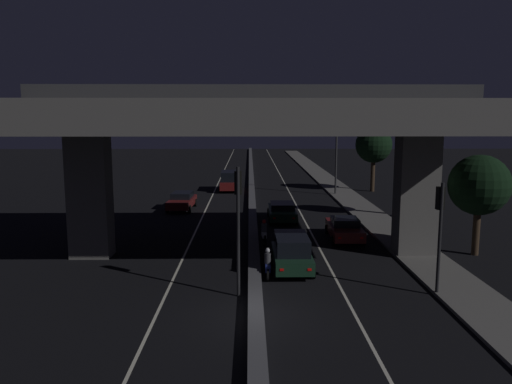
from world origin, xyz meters
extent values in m
plane|color=black|center=(0.00, 0.00, 0.00)|extent=(200.00, 200.00, 0.00)
cube|color=beige|center=(-3.78, 35.00, 0.00)|extent=(0.12, 126.00, 0.00)
cube|color=beige|center=(3.78, 35.00, 0.00)|extent=(0.12, 126.00, 0.00)
cube|color=#4C4C51|center=(0.00, 35.00, 0.18)|extent=(0.59, 126.00, 0.36)
cube|color=#5B5956|center=(8.89, 28.00, 0.07)|extent=(2.67, 126.00, 0.15)
cube|color=#5B5956|center=(-8.70, 8.31, 3.33)|extent=(2.09, 1.47, 6.65)
cube|color=#5B5956|center=(8.70, 8.31, 3.33)|extent=(2.09, 1.47, 6.65)
cube|color=#5B5956|center=(0.00, 8.31, 7.43)|extent=(23.76, 11.74, 1.54)
cube|color=#333335|center=(0.00, 8.31, 8.65)|extent=(23.76, 0.40, 0.90)
cylinder|color=black|center=(-0.70, 2.10, 2.73)|extent=(0.14, 0.14, 5.45)
cube|color=black|center=(-0.70, 2.28, 4.78)|extent=(0.30, 0.28, 0.95)
sphere|color=black|center=(-0.70, 2.43, 5.07)|extent=(0.18, 0.18, 0.18)
sphere|color=black|center=(-0.70, 2.43, 4.78)|extent=(0.18, 0.18, 0.18)
sphere|color=green|center=(-0.70, 2.43, 4.48)|extent=(0.18, 0.18, 0.18)
cylinder|color=black|center=(7.66, 2.10, 2.40)|extent=(0.14, 0.14, 4.79)
cube|color=black|center=(7.66, 2.28, 4.12)|extent=(0.30, 0.28, 0.95)
sphere|color=black|center=(7.66, 2.43, 4.42)|extent=(0.18, 0.18, 0.18)
sphere|color=black|center=(7.66, 2.43, 4.12)|extent=(0.18, 0.18, 0.18)
sphere|color=green|center=(7.66, 2.43, 3.82)|extent=(0.18, 0.18, 0.18)
cylinder|color=#2D2D30|center=(8.06, 29.44, 3.89)|extent=(0.18, 0.18, 7.77)
cylinder|color=#2D2D30|center=(7.30, 29.44, 7.62)|extent=(1.52, 0.10, 0.10)
ellipsoid|color=#F2B759|center=(6.54, 29.44, 7.52)|extent=(0.56, 0.32, 0.24)
cube|color=black|center=(1.83, 5.69, 0.62)|extent=(1.80, 4.06, 0.64)
cube|color=black|center=(1.83, 5.79, 1.32)|extent=(1.58, 2.92, 0.77)
cylinder|color=black|center=(0.96, 7.02, 0.30)|extent=(0.20, 0.60, 0.60)
cylinder|color=black|center=(2.70, 7.03, 0.30)|extent=(0.20, 0.60, 0.60)
cylinder|color=black|center=(0.97, 4.35, 0.30)|extent=(0.20, 0.60, 0.60)
cylinder|color=black|center=(2.71, 4.36, 0.30)|extent=(0.20, 0.60, 0.60)
cube|color=red|center=(1.22, 3.65, 0.65)|extent=(0.18, 0.03, 0.11)
cube|color=red|center=(2.47, 3.66, 0.65)|extent=(0.18, 0.03, 0.11)
cube|color=#591414|center=(5.58, 11.83, 0.60)|extent=(1.91, 4.53, 0.62)
cube|color=black|center=(5.58, 11.71, 1.14)|extent=(1.62, 1.83, 0.45)
cylinder|color=black|center=(4.75, 13.33, 0.29)|extent=(0.22, 0.59, 0.59)
cylinder|color=black|center=(6.50, 13.28, 0.29)|extent=(0.22, 0.59, 0.59)
cylinder|color=black|center=(4.67, 10.37, 0.29)|extent=(0.22, 0.59, 0.59)
cylinder|color=black|center=(6.41, 10.32, 0.29)|extent=(0.22, 0.59, 0.59)
cube|color=red|center=(4.90, 9.60, 0.64)|extent=(0.18, 0.04, 0.11)
cube|color=red|center=(6.14, 9.56, 0.64)|extent=(0.18, 0.04, 0.11)
cube|color=black|center=(2.13, 17.58, 0.60)|extent=(1.90, 4.60, 0.59)
cube|color=black|center=(2.13, 17.35, 1.11)|extent=(1.67, 2.21, 0.44)
cylinder|color=black|center=(1.22, 19.10, 0.30)|extent=(0.20, 0.60, 0.60)
cylinder|color=black|center=(3.06, 19.09, 0.30)|extent=(0.20, 0.60, 0.60)
cylinder|color=black|center=(1.20, 16.06, 0.30)|extent=(0.20, 0.60, 0.60)
cylinder|color=black|center=(3.05, 16.06, 0.30)|extent=(0.20, 0.60, 0.60)
cube|color=red|center=(1.46, 15.27, 0.63)|extent=(0.18, 0.03, 0.11)
cube|color=red|center=(2.78, 15.27, 0.63)|extent=(0.18, 0.03, 0.11)
cube|color=#591414|center=(-5.71, 21.96, 0.62)|extent=(1.99, 4.59, 0.60)
cube|color=black|center=(-5.70, 22.19, 1.16)|extent=(1.66, 2.24, 0.47)
cylinder|color=black|center=(-4.92, 20.44, 0.32)|extent=(0.23, 0.65, 0.64)
cylinder|color=black|center=(-6.64, 20.52, 0.32)|extent=(0.23, 0.65, 0.64)
cylinder|color=black|center=(-4.77, 23.41, 0.32)|extent=(0.23, 0.65, 0.64)
cylinder|color=black|center=(-6.50, 23.49, 0.32)|extent=(0.23, 0.65, 0.64)
cube|color=white|center=(-4.98, 24.19, 0.53)|extent=(0.18, 0.04, 0.11)
cube|color=white|center=(-6.21, 24.25, 0.53)|extent=(0.18, 0.04, 0.11)
cube|color=#591414|center=(-2.26, 32.45, 0.68)|extent=(1.85, 4.62, 0.77)
cube|color=black|center=(-2.26, 32.34, 1.53)|extent=(1.62, 3.33, 0.93)
cylinder|color=black|center=(-1.37, 30.95, 0.30)|extent=(0.21, 0.60, 0.60)
cylinder|color=black|center=(-3.12, 30.93, 0.30)|extent=(0.21, 0.60, 0.60)
cylinder|color=black|center=(-1.40, 33.98, 0.30)|extent=(0.21, 0.60, 0.60)
cylinder|color=black|center=(-3.16, 33.96, 0.30)|extent=(0.21, 0.60, 0.60)
cube|color=white|center=(-1.66, 34.77, 0.57)|extent=(0.18, 0.03, 0.11)
cube|color=white|center=(-2.92, 34.75, 0.57)|extent=(0.18, 0.03, 0.11)
cylinder|color=black|center=(0.65, 5.23, 0.28)|extent=(0.10, 0.55, 0.55)
cylinder|color=black|center=(0.61, 4.01, 0.28)|extent=(0.12, 0.55, 0.55)
cube|color=navy|center=(0.63, 4.62, 0.50)|extent=(0.27, 0.93, 0.32)
cylinder|color=#3F3F44|center=(0.63, 4.62, 0.91)|extent=(0.33, 0.33, 0.51)
sphere|color=silver|center=(0.63, 4.62, 1.29)|extent=(0.24, 0.24, 0.24)
cube|color=red|center=(0.61, 3.96, 0.50)|extent=(0.08, 0.03, 0.08)
cylinder|color=black|center=(0.60, 11.68, 0.31)|extent=(0.12, 0.62, 0.61)
cylinder|color=black|center=(0.68, 10.35, 0.31)|extent=(0.14, 0.62, 0.61)
cube|color=silver|center=(0.64, 11.01, 0.53)|extent=(0.31, 1.02, 0.32)
cylinder|color=#3F3F44|center=(0.64, 11.01, 0.94)|extent=(0.34, 0.34, 0.50)
sphere|color=#B21919|center=(0.64, 11.01, 1.31)|extent=(0.24, 0.24, 0.24)
cube|color=red|center=(0.69, 10.30, 0.53)|extent=(0.08, 0.04, 0.08)
cylinder|color=#2D261E|center=(8.34, 9.47, 0.54)|extent=(0.27, 0.27, 0.79)
cylinder|color=#3F3F44|center=(8.34, 9.47, 1.27)|extent=(0.32, 0.32, 0.66)
sphere|color=tan|center=(8.34, 9.47, 1.71)|extent=(0.21, 0.21, 0.21)
cylinder|color=#38281C|center=(12.06, 8.28, 1.32)|extent=(0.38, 0.38, 2.63)
sphere|color=black|center=(12.06, 8.28, 3.85)|extent=(3.25, 3.25, 3.25)
cylinder|color=#38281C|center=(12.02, 18.32, 1.90)|extent=(0.46, 0.46, 3.79)
sphere|color=black|center=(12.02, 18.32, 4.86)|extent=(2.84, 2.84, 2.84)
cylinder|color=#38281C|center=(12.19, 31.77, 1.67)|extent=(0.43, 0.43, 3.35)
sphere|color=black|center=(12.19, 31.77, 4.71)|extent=(3.62, 3.62, 3.62)
camera|label=1|loc=(-0.23, -17.92, 7.43)|focal=35.00mm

